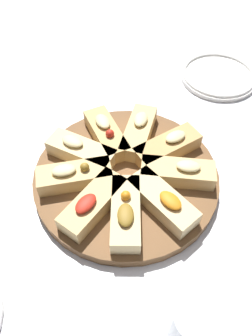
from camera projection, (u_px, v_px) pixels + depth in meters
ground_plane at (126, 180)px, 0.63m from camera, size 3.00×3.00×0.00m
serving_board at (126, 177)px, 0.62m from camera, size 0.35×0.35×0.02m
focaccia_slice_0 at (82, 150)px, 0.63m from camera, size 0.05×0.13×0.04m
focaccia_slice_1 at (74, 176)px, 0.59m from camera, size 0.12×0.14×0.05m
focaccia_slice_2 at (93, 203)px, 0.55m from camera, size 0.14×0.07×0.04m
focaccia_slice_3 at (126, 212)px, 0.54m from camera, size 0.14×0.10×0.05m
focaccia_slice_4 at (163, 201)px, 0.56m from camera, size 0.10×0.14×0.04m
focaccia_slice_5 at (178, 172)px, 0.59m from camera, size 0.09×0.14×0.04m
focaccia_slice_6 at (168, 147)px, 0.63m from camera, size 0.14×0.11×0.04m
focaccia_slice_7 at (139, 132)px, 0.66m from camera, size 0.14×0.07×0.04m
focaccia_slice_8 at (106, 134)px, 0.65m from camera, size 0.12×0.13×0.05m
plate_right at (218, 76)px, 0.82m from camera, size 0.19×0.19×0.02m
water_glass at (196, 322)px, 0.44m from camera, size 0.07×0.07×0.08m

